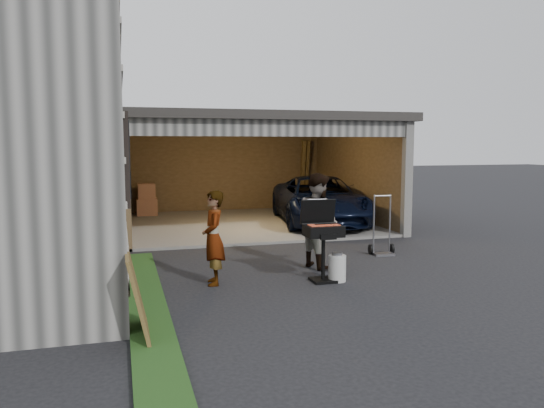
{
  "coord_description": "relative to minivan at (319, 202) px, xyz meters",
  "views": [
    {
      "loc": [
        -2.55,
        -7.44,
        2.18
      ],
      "look_at": [
        -0.04,
        1.29,
        1.15
      ],
      "focal_mm": 35.0,
      "sensor_mm": 36.0,
      "label": 1
    }
  ],
  "objects": [
    {
      "name": "ground",
      "position": [
        -2.58,
        -5.8,
        -0.63
      ],
      "size": [
        80.0,
        80.0,
        0.0
      ],
      "primitive_type": "plane",
      "color": "black",
      "rests_on": "ground"
    },
    {
      "name": "groundcover_strip",
      "position": [
        -4.83,
        -6.8,
        -0.6
      ],
      "size": [
        0.5,
        8.0,
        0.06
      ],
      "primitive_type": "cube",
      "color": "#193814",
      "rests_on": "ground"
    },
    {
      "name": "garage",
      "position": [
        -1.82,
        0.99,
        1.24
      ],
      "size": [
        6.8,
        6.3,
        2.9
      ],
      "color": "#605E59",
      "rests_on": "ground"
    },
    {
      "name": "minivan",
      "position": [
        0.0,
        0.0,
        0.0
      ],
      "size": [
        2.79,
        4.79,
        1.25
      ],
      "primitive_type": "imported",
      "rotation": [
        0.0,
        0.0,
        -0.16
      ],
      "color": "black",
      "rests_on": "ground"
    },
    {
      "name": "woman",
      "position": [
        -3.77,
        -5.21,
        0.11
      ],
      "size": [
        0.39,
        0.56,
        1.47
      ],
      "primitive_type": "imported",
      "rotation": [
        0.0,
        0.0,
        -1.65
      ],
      "color": "#AFC0DC",
      "rests_on": "ground"
    },
    {
      "name": "man",
      "position": [
        -1.78,
        -4.55,
        0.21
      ],
      "size": [
        0.84,
        0.96,
        1.68
      ],
      "primitive_type": "imported",
      "rotation": [
        0.0,
        0.0,
        1.85
      ],
      "color": "#442A1A",
      "rests_on": "ground"
    },
    {
      "name": "bbq_grill",
      "position": [
        -2.07,
        -5.5,
        0.14
      ],
      "size": [
        0.58,
        0.51,
        1.29
      ],
      "color": "black",
      "rests_on": "ground"
    },
    {
      "name": "propane_tank",
      "position": [
        -1.85,
        -5.58,
        -0.42
      ],
      "size": [
        0.35,
        0.35,
        0.42
      ],
      "primitive_type": "cylinder",
      "rotation": [
        0.0,
        0.0,
        0.27
      ],
      "color": "silver",
      "rests_on": "ground"
    },
    {
      "name": "plywood_panel",
      "position": [
        -4.98,
        -7.3,
        -0.13
      ],
      "size": [
        0.25,
        0.89,
        0.99
      ],
      "primitive_type": "cube",
      "rotation": [
        0.0,
        -0.21,
        0.0
      ],
      "color": "#523C1C",
      "rests_on": "ground"
    },
    {
      "name": "hand_truck",
      "position": [
        -0.17,
        -3.92,
        -0.4
      ],
      "size": [
        0.51,
        0.4,
        1.19
      ],
      "rotation": [
        0.0,
        0.0,
        -0.12
      ],
      "color": "gray",
      "rests_on": "ground"
    }
  ]
}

